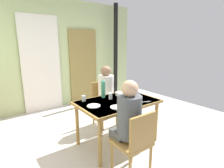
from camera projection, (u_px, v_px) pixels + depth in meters
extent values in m
plane|color=beige|center=(107.00, 144.00, 2.97)|extent=(6.09, 6.09, 0.00)
cube|color=#B7CA8D|center=(54.00, 54.00, 4.50)|extent=(4.80, 0.10, 2.71)
cube|color=olive|center=(83.00, 66.00, 4.97)|extent=(0.80, 0.05, 2.00)
cylinder|color=black|center=(116.00, 53.00, 5.21)|extent=(0.12, 0.12, 2.71)
cube|color=white|center=(41.00, 64.00, 4.27)|extent=(0.90, 0.03, 2.28)
cube|color=olive|center=(118.00, 102.00, 2.86)|extent=(1.26, 0.82, 0.04)
cube|color=#E1AD91|center=(118.00, 101.00, 2.85)|extent=(1.21, 0.79, 0.00)
cylinder|color=olive|center=(100.00, 143.00, 2.35)|extent=(0.06, 0.06, 0.69)
cylinder|color=olive|center=(156.00, 122.00, 3.00)|extent=(0.06, 0.06, 0.69)
cylinder|color=olive|center=(77.00, 125.00, 2.88)|extent=(0.06, 0.06, 0.69)
cylinder|color=olive|center=(129.00, 110.00, 3.53)|extent=(0.06, 0.06, 0.69)
cube|color=olive|center=(131.00, 142.00, 2.19)|extent=(0.40, 0.40, 0.04)
cube|color=olive|center=(143.00, 132.00, 2.00)|extent=(0.38, 0.04, 0.42)
cylinder|color=olive|center=(112.00, 158.00, 2.28)|extent=(0.04, 0.04, 0.41)
cylinder|color=olive|center=(132.00, 149.00, 2.47)|extent=(0.04, 0.04, 0.41)
cylinder|color=olive|center=(150.00, 162.00, 2.21)|extent=(0.04, 0.04, 0.41)
cube|color=olive|center=(105.00, 104.00, 3.58)|extent=(0.40, 0.40, 0.04)
cube|color=olive|center=(100.00, 92.00, 3.68)|extent=(0.38, 0.04, 0.42)
cylinder|color=olive|center=(117.00, 116.00, 3.60)|extent=(0.04, 0.04, 0.41)
cylinder|color=olive|center=(103.00, 120.00, 3.40)|extent=(0.04, 0.04, 0.41)
cylinder|color=olive|center=(107.00, 111.00, 3.87)|extent=(0.04, 0.04, 0.41)
cylinder|color=olive|center=(93.00, 114.00, 3.67)|extent=(0.04, 0.04, 0.41)
cube|color=#4B4D50|center=(123.00, 133.00, 2.30)|extent=(0.30, 0.22, 0.12)
cylinder|color=#4C5156|center=(129.00, 117.00, 2.15)|extent=(0.30, 0.30, 0.52)
sphere|color=tan|center=(130.00, 89.00, 2.08)|extent=(0.20, 0.20, 0.20)
cube|color=silver|center=(109.00, 103.00, 3.44)|extent=(0.30, 0.22, 0.12)
cylinder|color=silver|center=(106.00, 89.00, 3.47)|extent=(0.30, 0.30, 0.52)
sphere|color=#846047|center=(106.00, 71.00, 3.39)|extent=(0.20, 0.20, 0.20)
cylinder|color=#3C936E|center=(103.00, 89.00, 3.01)|extent=(0.07, 0.07, 0.28)
cone|color=teal|center=(103.00, 80.00, 2.98)|extent=(0.05, 0.05, 0.04)
cylinder|color=silver|center=(120.00, 94.00, 3.16)|extent=(0.17, 0.17, 0.05)
cylinder|color=white|center=(133.00, 102.00, 2.78)|extent=(0.20, 0.20, 0.01)
cylinder|color=white|center=(117.00, 107.00, 2.56)|extent=(0.20, 0.20, 0.01)
cylinder|color=white|center=(94.00, 106.00, 2.61)|extent=(0.20, 0.20, 0.01)
cylinder|color=silver|center=(84.00, 98.00, 2.83)|extent=(0.06, 0.06, 0.09)
cylinder|color=silver|center=(110.00, 96.00, 2.94)|extent=(0.06, 0.06, 0.10)
cylinder|color=silver|center=(138.00, 95.00, 3.02)|extent=(0.06, 0.06, 0.10)
cube|color=silver|center=(136.00, 94.00, 3.25)|extent=(0.03, 0.15, 0.00)
cube|color=silver|center=(146.00, 102.00, 2.81)|extent=(0.14, 0.07, 0.00)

